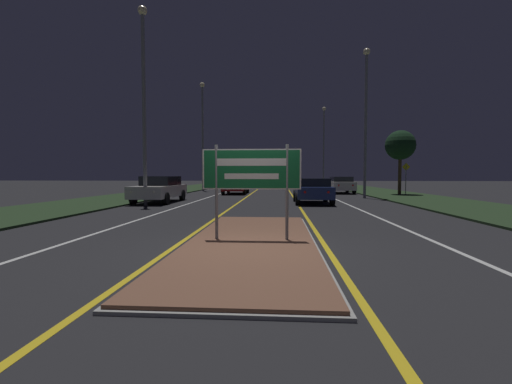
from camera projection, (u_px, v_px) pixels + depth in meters
name	position (u px, v px, depth m)	size (l,w,h in m)	color
ground_plane	(249.00, 249.00, 7.11)	(160.00, 160.00, 0.00)	#232326
median_island	(252.00, 242.00, 7.70)	(2.86, 8.13, 0.10)	#999993
verge_left	(154.00, 193.00, 27.67)	(5.00, 100.00, 0.08)	#23381E
verge_right	(394.00, 194.00, 26.41)	(5.00, 100.00, 0.08)	#23381E
centre_line_yellow_left	(255.00, 191.00, 32.13)	(0.12, 70.00, 0.01)	gold
centre_line_yellow_right	(290.00, 191.00, 31.92)	(0.12, 70.00, 0.01)	gold
lane_line_white_left	(228.00, 191.00, 32.31)	(0.12, 70.00, 0.01)	silver
lane_line_white_right	(317.00, 191.00, 31.75)	(0.12, 70.00, 0.01)	silver
edge_line_white_left	(197.00, 191.00, 32.50)	(0.10, 70.00, 0.01)	silver
edge_line_white_right	(350.00, 191.00, 31.55)	(0.10, 70.00, 0.01)	silver
highway_sign	(252.00, 173.00, 7.62)	(2.20, 0.07, 2.12)	gray
streetlight_left_near	(144.00, 87.00, 16.96)	(0.46, 0.46, 9.84)	gray
streetlight_left_far	(203.00, 125.00, 32.49)	(0.48, 0.48, 10.28)	gray
streetlight_right_near	(366.00, 110.00, 22.20)	(0.44, 0.44, 9.70)	gray
streetlight_right_far	(324.00, 138.00, 44.80)	(0.49, 0.49, 10.40)	gray
car_receding_0	(313.00, 190.00, 18.44)	(1.95, 4.10, 1.36)	navy
car_receding_1	(341.00, 184.00, 28.63)	(1.88, 4.57, 1.39)	silver
car_approaching_0	(160.00, 189.00, 19.17)	(1.95, 4.85, 1.47)	silver
car_approaching_1	(236.00, 185.00, 27.76)	(1.88, 4.53, 1.40)	maroon
car_approaching_2	(225.00, 181.00, 41.96)	(1.91, 4.48, 1.44)	black
warning_sign	(406.00, 175.00, 25.99)	(0.60, 0.06, 2.37)	gray
roadside_palm_right	(400.00, 146.00, 25.48)	(2.20, 2.20, 4.78)	#4C3823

